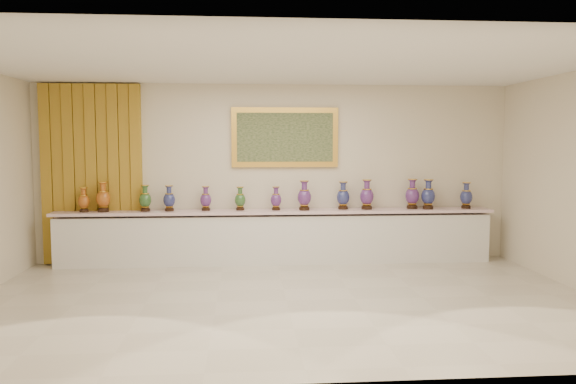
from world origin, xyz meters
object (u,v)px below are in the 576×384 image
Objects in this scene: counter at (276,237)px; vase_2 at (145,200)px; vase_0 at (84,201)px; vase_1 at (103,198)px.

counter is 2.24m from vase_2.
vase_0 is (-3.12, -0.04, 0.64)m from counter.
vase_0 is at bearing -177.87° from vase_1.
vase_2 is at bearing 1.07° from vase_0.
counter is at bearing 0.52° from vase_1.
vase_2 reaches higher than vase_0.
vase_1 reaches higher than vase_2.
vase_1 is (0.31, 0.01, 0.04)m from vase_0.
vase_0 is at bearing -178.93° from vase_2.
counter is 14.80× the size of vase_1.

